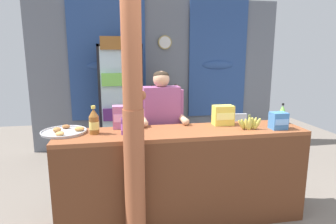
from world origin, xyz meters
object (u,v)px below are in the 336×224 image
drink_fridge (121,94)px  soda_bottle_grape_soda (124,124)px  timber_post (133,115)px  snack_box_instant_noodle (223,115)px  stall_counter (185,170)px  banana_bunch (249,124)px  bottle_shelf_rack (165,117)px  soda_bottle_iced_tea (94,122)px  snack_box_biscuit (278,121)px  snack_box_wafer (122,117)px  shopkeeper (162,120)px  soda_bottle_lime_soda (282,115)px  plastic_lawn_chair (230,134)px  pastry_tray (64,131)px

drink_fridge → soda_bottle_grape_soda: size_ratio=8.33×
timber_post → snack_box_instant_noodle: timber_post is taller
stall_counter → banana_bunch: (0.68, 0.02, 0.45)m
bottle_shelf_rack → snack_box_instant_noodle: same height
soda_bottle_iced_tea → snack_box_instant_noodle: 1.38m
soda_bottle_grape_soda → snack_box_biscuit: bearing=-2.7°
snack_box_instant_noodle → banana_bunch: (0.20, -0.24, -0.05)m
bottle_shelf_rack → banana_bunch: bottle_shelf_rack is taller
snack_box_wafer → shopkeeper: bearing=29.4°
soda_bottle_lime_soda → soda_bottle_grape_soda: size_ratio=0.95×
soda_bottle_iced_tea → banana_bunch: (1.57, -0.11, -0.06)m
drink_fridge → bottle_shelf_rack: 0.97m
bottle_shelf_rack → soda_bottle_grape_soda: size_ratio=4.96×
snack_box_biscuit → drink_fridge: bearing=125.5°
banana_bunch → snack_box_biscuit: bearing=-7.2°
plastic_lawn_chair → snack_box_wafer: (-1.73, -1.21, 0.62)m
snack_box_instant_noodle → snack_box_wafer: size_ratio=0.92×
drink_fridge → shopkeeper: bearing=-74.8°
snack_box_biscuit → pastry_tray: snack_box_biscuit is taller
plastic_lawn_chair → snack_box_instant_noodle: (-0.63, -1.27, 0.61)m
timber_post → bottle_shelf_rack: timber_post is taller
snack_box_biscuit → banana_bunch: 0.31m
timber_post → pastry_tray: timber_post is taller
snack_box_instant_noodle → snack_box_biscuit: 0.57m
stall_counter → timber_post: bearing=-154.2°
drink_fridge → shopkeeper: 1.67m
bottle_shelf_rack → soda_bottle_lime_soda: soda_bottle_lime_soda is taller
soda_bottle_lime_soda → soda_bottle_grape_soda: (-1.76, -0.14, 0.01)m
timber_post → bottle_shelf_rack: (0.74, 2.70, -0.62)m
stall_counter → soda_bottle_lime_soda: 1.28m
drink_fridge → soda_bottle_lime_soda: 2.64m
soda_bottle_lime_soda → snack_box_instant_noodle: size_ratio=1.04×
timber_post → drink_fridge: bearing=91.3°
shopkeeper → snack_box_biscuit: 1.29m
stall_counter → snack_box_instant_noodle: size_ratio=11.51×
stall_counter → snack_box_wafer: bearing=152.5°
stall_counter → drink_fridge: drink_fridge is taller
soda_bottle_iced_tea → snack_box_biscuit: size_ratio=1.59×
stall_counter → snack_box_biscuit: 1.10m
bottle_shelf_rack → soda_bottle_lime_soda: 2.48m
timber_post → banana_bunch: timber_post is taller
soda_bottle_iced_tea → pastry_tray: size_ratio=0.63×
soda_bottle_grape_soda → snack_box_instant_noodle: 1.10m
timber_post → soda_bottle_iced_tea: 0.55m
bottle_shelf_rack → snack_box_biscuit: size_ratio=6.85×
stall_counter → shopkeeper: bearing=104.4°
stall_counter → pastry_tray: (-1.18, 0.21, 0.41)m
bottle_shelf_rack → shopkeeper: (-0.37, -1.87, 0.37)m
soda_bottle_iced_tea → pastry_tray: bearing=164.8°
soda_bottle_iced_tea → banana_bunch: soda_bottle_iced_tea is taller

